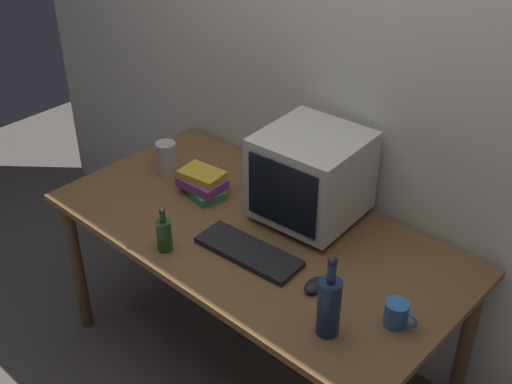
# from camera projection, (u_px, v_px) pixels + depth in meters

# --- Properties ---
(ground_plane) EXTENTS (6.00, 6.00, 0.00)m
(ground_plane) POSITION_uv_depth(u_px,v_px,m) (256.00, 363.00, 3.03)
(ground_plane) COLOR #56514C
(back_wall) EXTENTS (4.00, 0.08, 2.50)m
(back_wall) POSITION_uv_depth(u_px,v_px,m) (339.00, 77.00, 2.65)
(back_wall) COLOR silver
(back_wall) RESTS_ON ground
(desk) EXTENTS (1.68, 0.86, 0.76)m
(desk) POSITION_uv_depth(u_px,v_px,m) (256.00, 246.00, 2.66)
(desk) COLOR brown
(desk) RESTS_ON ground
(crt_monitor) EXTENTS (0.41, 0.41, 0.37)m
(crt_monitor) POSITION_uv_depth(u_px,v_px,m) (311.00, 176.00, 2.60)
(crt_monitor) COLOR beige
(crt_monitor) RESTS_ON desk
(keyboard) EXTENTS (0.43, 0.18, 0.02)m
(keyboard) POSITION_uv_depth(u_px,v_px,m) (249.00, 252.00, 2.48)
(keyboard) COLOR black
(keyboard) RESTS_ON desk
(computer_mouse) EXTENTS (0.07, 0.10, 0.04)m
(computer_mouse) POSITION_uv_depth(u_px,v_px,m) (315.00, 285.00, 2.32)
(computer_mouse) COLOR black
(computer_mouse) RESTS_ON desk
(bottle_tall) EXTENTS (0.08, 0.08, 0.31)m
(bottle_tall) POSITION_uv_depth(u_px,v_px,m) (329.00, 305.00, 2.09)
(bottle_tall) COLOR navy
(bottle_tall) RESTS_ON desk
(bottle_short) EXTENTS (0.06, 0.06, 0.19)m
(bottle_short) POSITION_uv_depth(u_px,v_px,m) (164.00, 234.00, 2.48)
(bottle_short) COLOR #1E4C23
(bottle_short) RESTS_ON desk
(book_stack) EXTENTS (0.23, 0.17, 0.11)m
(book_stack) POSITION_uv_depth(u_px,v_px,m) (202.00, 183.00, 2.82)
(book_stack) COLOR #33894C
(book_stack) RESTS_ON desk
(mug) EXTENTS (0.12, 0.08, 0.09)m
(mug) POSITION_uv_depth(u_px,v_px,m) (397.00, 314.00, 2.16)
(mug) COLOR #3370B2
(mug) RESTS_ON desk
(metal_canister) EXTENTS (0.09, 0.09, 0.15)m
(metal_canister) POSITION_uv_depth(u_px,v_px,m) (167.00, 158.00, 2.95)
(metal_canister) COLOR #B7B2A8
(metal_canister) RESTS_ON desk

